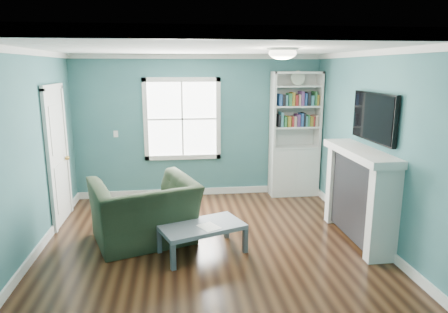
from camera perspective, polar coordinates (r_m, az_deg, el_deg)
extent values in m
plane|color=black|center=(5.37, -1.82, -13.59)|extent=(5.00, 5.00, 0.00)
plane|color=#34656D|center=(7.39, -3.62, 4.25)|extent=(4.50, 0.00, 4.50)
plane|color=#34656D|center=(2.57, 3.07, -11.96)|extent=(4.50, 0.00, 4.50)
plane|color=#34656D|center=(5.25, -27.20, -0.56)|extent=(0.00, 5.00, 5.00)
plane|color=#34656D|center=(5.59, 21.71, 0.68)|extent=(0.00, 5.00, 5.00)
plane|color=white|center=(4.82, -2.04, 15.34)|extent=(5.00, 5.00, 0.00)
cube|color=white|center=(7.65, -3.49, -4.99)|extent=(4.50, 0.03, 0.12)
cube|color=white|center=(5.63, -25.76, -12.95)|extent=(0.03, 5.00, 0.12)
cube|color=white|center=(5.95, 20.60, -11.09)|extent=(0.03, 5.00, 0.12)
cube|color=white|center=(7.29, -3.75, 14.07)|extent=(4.50, 0.04, 0.08)
cube|color=white|center=(2.37, 3.36, 17.26)|extent=(4.50, 0.04, 0.08)
cube|color=white|center=(5.14, -28.42, 13.27)|extent=(0.04, 5.00, 0.08)
cube|color=white|center=(5.48, 22.61, 13.67)|extent=(0.04, 5.00, 0.08)
cube|color=white|center=(7.35, -5.98, 5.35)|extent=(1.24, 0.01, 1.34)
cube|color=white|center=(7.36, -11.14, 5.18)|extent=(0.08, 0.06, 1.50)
cube|color=white|center=(7.38, -0.83, 5.44)|extent=(0.08, 0.06, 1.50)
cube|color=white|center=(7.46, -5.85, -0.09)|extent=(1.40, 0.06, 0.08)
cube|color=white|center=(7.28, -6.11, 10.88)|extent=(1.40, 0.06, 0.08)
cube|color=white|center=(7.34, -5.98, 5.33)|extent=(1.24, 0.03, 0.03)
cube|color=white|center=(7.34, -5.98, 5.33)|extent=(0.03, 0.03, 1.34)
cube|color=silver|center=(7.67, 9.89, -2.09)|extent=(0.90, 0.35, 0.90)
cube|color=silver|center=(7.35, 7.00, 6.49)|extent=(0.04, 0.35, 1.40)
cube|color=silver|center=(7.60, 13.34, 6.45)|extent=(0.04, 0.35, 1.40)
cube|color=silver|center=(7.62, 9.86, 6.62)|extent=(0.90, 0.02, 1.40)
cube|color=silver|center=(7.42, 10.43, 11.70)|extent=(0.90, 0.35, 0.04)
cube|color=silver|center=(7.56, 10.02, 1.35)|extent=(0.84, 0.33, 0.03)
cube|color=silver|center=(7.50, 10.14, 4.20)|extent=(0.84, 0.33, 0.03)
cube|color=silver|center=(7.46, 10.25, 7.09)|extent=(0.84, 0.33, 0.03)
cube|color=silver|center=(7.43, 10.36, 9.85)|extent=(0.84, 0.33, 0.03)
cube|color=black|center=(7.46, 10.22, 5.13)|extent=(0.70, 0.25, 0.22)
cube|color=teal|center=(7.43, 10.33, 8.04)|extent=(0.70, 0.25, 0.22)
cylinder|color=beige|center=(7.38, 10.52, 10.96)|extent=(0.26, 0.06, 0.26)
cube|color=black|center=(5.86, 18.85, -5.65)|extent=(0.30, 1.20, 1.10)
cube|color=black|center=(5.92, 18.54, -7.51)|extent=(0.22, 0.65, 0.70)
cube|color=silver|center=(5.30, 21.78, -7.85)|extent=(0.36, 0.16, 1.20)
cube|color=silver|center=(6.44, 16.14, -3.86)|extent=(0.36, 0.16, 1.20)
cube|color=silver|center=(5.69, 18.95, 0.56)|extent=(0.44, 1.58, 0.10)
cube|color=black|center=(5.68, 20.66, 5.29)|extent=(0.06, 1.10, 0.65)
cube|color=silver|center=(6.60, -22.67, -0.14)|extent=(0.04, 0.80, 2.05)
cube|color=white|center=(6.17, -23.68, -1.05)|extent=(0.05, 0.08, 2.13)
cube|color=white|center=(7.02, -21.62, 0.66)|extent=(0.05, 0.08, 2.13)
cube|color=white|center=(6.46, -23.38, 9.11)|extent=(0.05, 0.98, 0.08)
sphere|color=#BF8C3F|center=(6.88, -21.48, -0.19)|extent=(0.07, 0.07, 0.07)
ellipsoid|color=white|center=(5.08, 8.37, 14.41)|extent=(0.34, 0.34, 0.15)
cylinder|color=white|center=(5.08, 8.39, 14.91)|extent=(0.38, 0.38, 0.03)
cube|color=white|center=(7.46, -15.20, 3.13)|extent=(0.08, 0.01, 0.12)
imported|color=#212C1C|center=(5.60, -11.38, -6.26)|extent=(1.55, 1.26, 1.17)
cube|color=#464C54|center=(4.93, -7.29, -14.07)|extent=(0.07, 0.07, 0.33)
cube|color=#464C54|center=(5.32, 3.05, -11.90)|extent=(0.07, 0.07, 0.33)
cube|color=#464C54|center=(5.38, -9.28, -11.79)|extent=(0.07, 0.07, 0.33)
cube|color=#464C54|center=(5.73, 0.36, -10.02)|extent=(0.07, 0.07, 0.33)
cube|color=slate|center=(5.24, -3.18, -10.00)|extent=(1.19, 0.91, 0.06)
cube|color=white|center=(5.16, -2.17, -10.00)|extent=(0.33, 0.35, 0.00)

